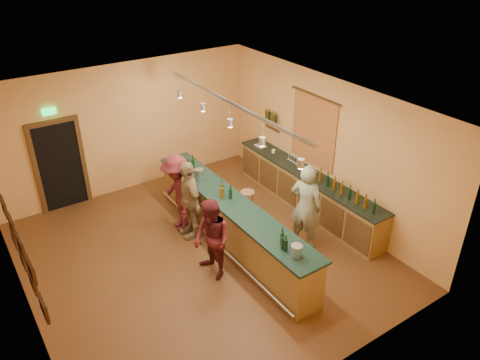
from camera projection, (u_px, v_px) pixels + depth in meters
floor at (201, 255)px, 9.58m from camera, size 7.00×7.00×0.00m
ceiling at (194, 107)px, 8.03m from camera, size 6.50×7.00×0.02m
wall_back at (127, 128)px, 11.34m from camera, size 6.50×0.02×3.20m
wall_front at (326, 296)px, 6.26m from camera, size 6.50×0.02×3.20m
wall_left at (14, 246)px, 7.21m from camera, size 0.02×7.00×3.20m
wall_right at (326, 147)px, 10.39m from camera, size 0.02×7.00×3.20m
doorway at (60, 164)px, 10.72m from camera, size 1.15×0.09×2.48m
tapestry at (314, 131)px, 10.55m from camera, size 0.03×1.40×1.60m
bottle_shelf at (271, 119)px, 11.70m from camera, size 0.17×0.55×0.54m
picture_grid at (22, 252)px, 6.52m from camera, size 0.06×2.20×0.70m
back_counter at (307, 191)px, 10.92m from camera, size 0.60×4.55×1.27m
tasting_bar at (231, 220)px, 9.64m from camera, size 0.73×5.10×1.38m
pendant_track at (230, 111)px, 8.49m from camera, size 0.11×4.60×0.50m
bartender at (306, 207)px, 9.44m from camera, size 0.70×0.81×1.89m
customer_a at (212, 240)px, 8.67m from camera, size 0.64×0.81×1.63m
customer_b at (189, 199)px, 9.81m from camera, size 0.54×1.07×1.76m
customer_c at (178, 194)px, 10.01m from camera, size 0.83×1.24×1.78m
bar_stool at (247, 197)px, 10.59m from camera, size 0.32×0.32×0.67m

